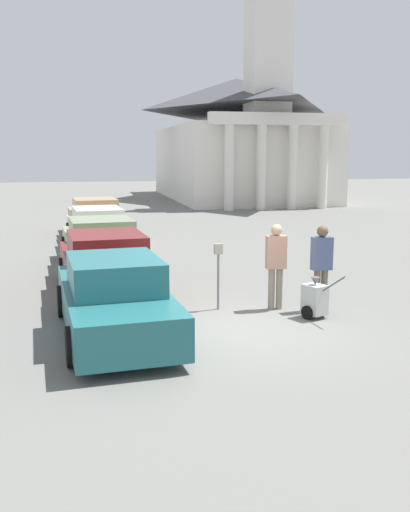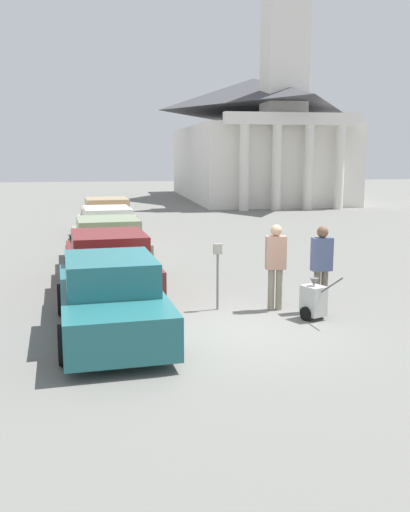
{
  "view_description": "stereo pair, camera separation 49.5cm",
  "coord_description": "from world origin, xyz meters",
  "px_view_note": "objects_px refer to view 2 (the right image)",
  "views": [
    {
      "loc": [
        -2.89,
        -10.05,
        3.28
      ],
      "look_at": [
        -0.32,
        1.81,
        1.1
      ],
      "focal_mm": 40.0,
      "sensor_mm": 36.0,
      "label": 1
    },
    {
      "loc": [
        -2.41,
        -10.15,
        3.28
      ],
      "look_at": [
        -0.32,
        1.81,
        1.1
      ],
      "focal_mm": 40.0,
      "sensor_mm": 36.0,
      "label": 2
    }
  ],
  "objects_px": {
    "parked_car_white": "(107,228)",
    "equipment_cart": "(314,300)",
    "church": "(255,133)",
    "parked_car_sage": "(108,244)",
    "parked_car_maroon": "(109,265)",
    "parked_car_teal": "(110,298)",
    "person_worker": "(276,261)",
    "parking_meter": "(218,264)",
    "parked_car_tan": "(107,218)",
    "person_supervisor": "(322,263)"
  },
  "relations": [
    {
      "from": "parked_car_white",
      "to": "equipment_cart",
      "type": "height_order",
      "value": "parked_car_white"
    },
    {
      "from": "parked_car_white",
      "to": "church",
      "type": "height_order",
      "value": "church"
    },
    {
      "from": "parked_car_sage",
      "to": "parked_car_maroon",
      "type": "bearing_deg",
      "value": -94.53
    },
    {
      "from": "parked_car_teal",
      "to": "equipment_cart",
      "type": "distance_m",
      "value": 4.03
    },
    {
      "from": "person_worker",
      "to": "equipment_cart",
      "type": "xyz_separation_m",
      "value": [
        0.56,
        -0.81,
        -0.67
      ]
    },
    {
      "from": "parked_car_white",
      "to": "person_worker",
      "type": "relative_size",
      "value": 2.9
    },
    {
      "from": "parked_car_sage",
      "to": "parking_meter",
      "type": "distance_m",
      "value": 5.62
    },
    {
      "from": "parked_car_white",
      "to": "parked_car_tan",
      "type": "bearing_deg",
      "value": 85.47
    },
    {
      "from": "parked_car_sage",
      "to": "parking_meter",
      "type": "height_order",
      "value": "parked_car_sage"
    },
    {
      "from": "parked_car_maroon",
      "to": "parked_car_tan",
      "type": "height_order",
      "value": "parked_car_tan"
    },
    {
      "from": "parked_car_sage",
      "to": "parking_meter",
      "type": "bearing_deg",
      "value": -70.77
    },
    {
      "from": "parked_car_maroon",
      "to": "parked_car_sage",
      "type": "xyz_separation_m",
      "value": [
        -0.0,
        3.23,
        0.01
      ]
    },
    {
      "from": "person_supervisor",
      "to": "equipment_cart",
      "type": "relative_size",
      "value": 1.82
    },
    {
      "from": "person_worker",
      "to": "parked_car_teal",
      "type": "bearing_deg",
      "value": 22.27
    },
    {
      "from": "equipment_cart",
      "to": "parked_car_teal",
      "type": "bearing_deg",
      "value": 159.92
    },
    {
      "from": "parked_car_maroon",
      "to": "person_supervisor",
      "type": "bearing_deg",
      "value": -33.72
    },
    {
      "from": "parked_car_white",
      "to": "church",
      "type": "distance_m",
      "value": 24.1
    },
    {
      "from": "parked_car_maroon",
      "to": "person_supervisor",
      "type": "relative_size",
      "value": 2.79
    },
    {
      "from": "parking_meter",
      "to": "person_supervisor",
      "type": "height_order",
      "value": "person_supervisor"
    },
    {
      "from": "church",
      "to": "person_supervisor",
      "type": "bearing_deg",
      "value": -102.18
    },
    {
      "from": "parked_car_tan",
      "to": "person_supervisor",
      "type": "bearing_deg",
      "value": -74.99
    },
    {
      "from": "parked_car_white",
      "to": "parked_car_tan",
      "type": "xyz_separation_m",
      "value": [
        -0.0,
        3.07,
        0.03
      ]
    },
    {
      "from": "person_supervisor",
      "to": "church",
      "type": "bearing_deg",
      "value": -105.73
    },
    {
      "from": "parked_car_teal",
      "to": "parked_car_white",
      "type": "relative_size",
      "value": 0.91
    },
    {
      "from": "parked_car_tan",
      "to": "equipment_cart",
      "type": "height_order",
      "value": "parked_car_tan"
    },
    {
      "from": "person_supervisor",
      "to": "parked_car_teal",
      "type": "bearing_deg",
      "value": 5.91
    },
    {
      "from": "person_supervisor",
      "to": "equipment_cart",
      "type": "height_order",
      "value": "person_supervisor"
    },
    {
      "from": "parked_car_tan",
      "to": "person_worker",
      "type": "relative_size",
      "value": 2.61
    },
    {
      "from": "parked_car_maroon",
      "to": "parked_car_white",
      "type": "height_order",
      "value": "parked_car_maroon"
    },
    {
      "from": "parked_car_maroon",
      "to": "parked_car_sage",
      "type": "relative_size",
      "value": 1.04
    },
    {
      "from": "person_worker",
      "to": "parked_car_white",
      "type": "bearing_deg",
      "value": -63.05
    },
    {
      "from": "parked_car_teal",
      "to": "parked_car_white",
      "type": "height_order",
      "value": "parked_car_teal"
    },
    {
      "from": "parked_car_maroon",
      "to": "church",
      "type": "height_order",
      "value": "church"
    },
    {
      "from": "parked_car_white",
      "to": "parked_car_maroon",
      "type": "bearing_deg",
      "value": -94.53
    },
    {
      "from": "parked_car_maroon",
      "to": "parked_car_tan",
      "type": "bearing_deg",
      "value": 85.47
    },
    {
      "from": "person_supervisor",
      "to": "church",
      "type": "relative_size",
      "value": 0.08
    },
    {
      "from": "parked_car_maroon",
      "to": "equipment_cart",
      "type": "height_order",
      "value": "parked_car_maroon"
    },
    {
      "from": "equipment_cart",
      "to": "church",
      "type": "relative_size",
      "value": 0.05
    },
    {
      "from": "parked_car_sage",
      "to": "person_worker",
      "type": "bearing_deg",
      "value": -61.71
    },
    {
      "from": "parked_car_white",
      "to": "parking_meter",
      "type": "distance_m",
      "value": 8.99
    },
    {
      "from": "parking_meter",
      "to": "parked_car_teal",
      "type": "bearing_deg",
      "value": -150.96
    },
    {
      "from": "equipment_cart",
      "to": "church",
      "type": "distance_m",
      "value": 31.89
    },
    {
      "from": "parked_car_maroon",
      "to": "parked_car_tan",
      "type": "xyz_separation_m",
      "value": [
        -0.0,
        9.85,
        0.03
      ]
    },
    {
      "from": "parking_meter",
      "to": "parked_car_tan",
      "type": "bearing_deg",
      "value": 100.89
    },
    {
      "from": "parked_car_teal",
      "to": "person_worker",
      "type": "bearing_deg",
      "value": 12.0
    },
    {
      "from": "parked_car_sage",
      "to": "person_worker",
      "type": "xyz_separation_m",
      "value": [
        3.46,
        -5.37,
        0.36
      ]
    },
    {
      "from": "person_supervisor",
      "to": "parked_car_sage",
      "type": "bearing_deg",
      "value": -55.97
    },
    {
      "from": "equipment_cart",
      "to": "parked_car_white",
      "type": "bearing_deg",
      "value": 89.26
    },
    {
      "from": "parked_car_maroon",
      "to": "person_worker",
      "type": "relative_size",
      "value": 2.77
    },
    {
      "from": "parked_car_sage",
      "to": "person_worker",
      "type": "height_order",
      "value": "person_worker"
    }
  ]
}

